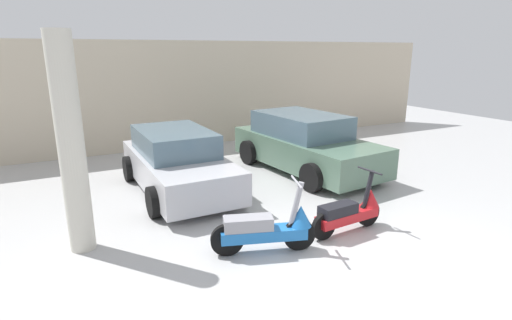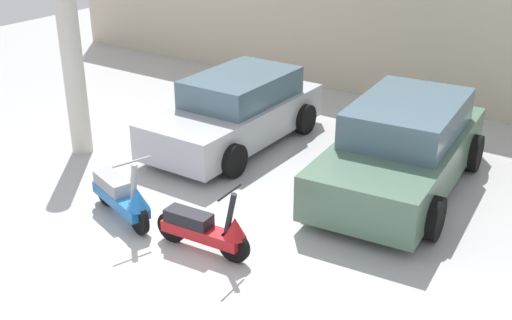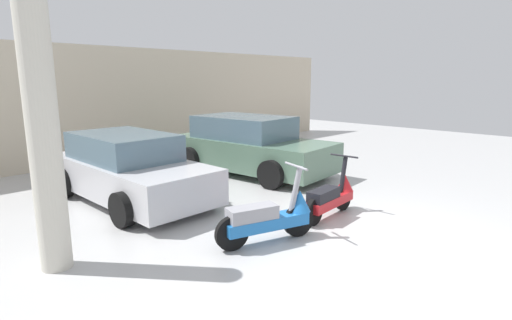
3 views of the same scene
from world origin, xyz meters
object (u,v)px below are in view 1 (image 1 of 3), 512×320
object	(u,v)px
car_rear_center	(305,144)
car_rear_left	(177,162)
support_column_side	(71,146)
scooter_front_right	(350,211)
scooter_front_left	(268,228)

from	to	relation	value
car_rear_center	car_rear_left	bearing A→B (deg)	-95.49
support_column_side	scooter_front_right	bearing A→B (deg)	-19.13
scooter_front_left	scooter_front_right	distance (m)	1.58
car_rear_left	support_column_side	bearing A→B (deg)	-47.32
scooter_front_right	car_rear_left	xyz separation A→B (m)	(-1.98, 3.41, 0.26)
scooter_front_right	car_rear_left	world-z (taller)	car_rear_left
scooter_front_right	car_rear_center	size ratio (longest dim) A/B	0.34
car_rear_center	support_column_side	xyz separation A→B (m)	(-5.45, -1.98, 0.95)
car_rear_center	support_column_side	world-z (taller)	support_column_side
car_rear_left	car_rear_center	world-z (taller)	car_rear_center
scooter_front_right	car_rear_left	bearing A→B (deg)	115.89
scooter_front_left	support_column_side	size ratio (longest dim) A/B	0.48
car_rear_center	support_column_side	distance (m)	5.88
scooter_front_left	car_rear_center	xyz separation A→B (m)	(2.94, 3.40, 0.29)
scooter_front_right	car_rear_center	xyz separation A→B (m)	(1.35, 3.40, 0.32)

